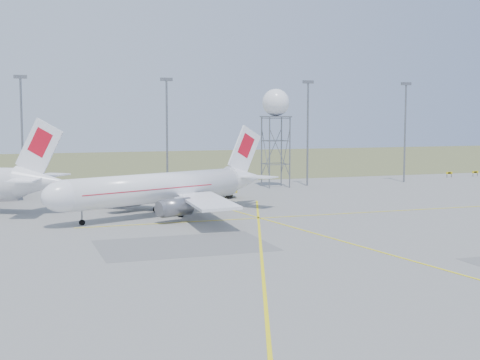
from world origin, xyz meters
name	(u,v)px	position (x,y,z in m)	size (l,w,h in m)	color
ground	(429,261)	(0.00, 0.00, 0.00)	(400.00, 400.00, 0.00)	gray
grass_strip	(144,163)	(0.00, 140.00, 0.01)	(400.00, 120.00, 0.03)	brown
mast_a	(22,125)	(-35.00, 66.00, 12.07)	(2.20, 0.50, 20.50)	slate
mast_b	(167,125)	(-10.00, 66.00, 12.07)	(2.20, 0.50, 20.50)	slate
mast_c	(308,124)	(18.00, 66.00, 12.07)	(2.20, 0.50, 20.50)	slate
mast_d	(405,124)	(40.00, 66.00, 12.07)	(2.20, 0.50, 20.50)	slate
taxi_sign_near	(449,173)	(55.60, 72.00, 0.89)	(1.60, 0.17, 1.20)	black
taxi_sign_far	(475,172)	(62.60, 72.00, 0.89)	(1.60, 0.17, 1.20)	black
airliner_main	(159,189)	(-17.91, 36.49, 3.77)	(34.67, 32.43, 12.29)	white
radar_tower	(276,132)	(11.20, 65.83, 10.55)	(5.19, 5.19, 18.80)	slate
fire_truck	(210,187)	(-5.65, 53.57, 1.83)	(10.00, 5.56, 3.81)	gold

